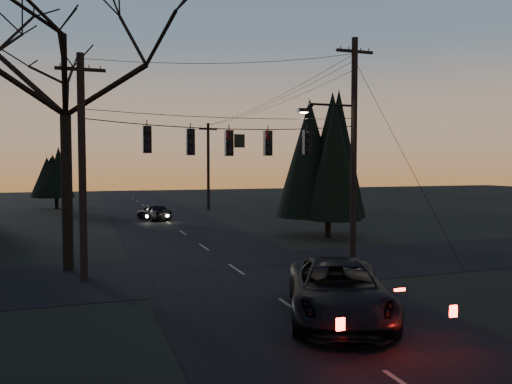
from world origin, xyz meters
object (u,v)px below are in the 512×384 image
object	(u,v)px
utility_pole_left	(84,280)
suv_near	(338,291)
utility_pole_far_r	(209,210)
utility_pole_far_l	(85,207)
evergreen_right	(328,160)
sedan_oncoming_a	(154,212)
bare_tree_left	(64,52)
utility_pole_right	(353,261)

from	to	relation	value
utility_pole_left	suv_near	world-z (taller)	utility_pole_left
utility_pole_left	suv_near	size ratio (longest dim) A/B	1.47
utility_pole_far_r	utility_pole_far_l	bearing A→B (deg)	145.18
evergreen_right	sedan_oncoming_a	xyz separation A→B (m)	(-8.71, 13.14, -3.99)
bare_tree_left	evergreen_right	size ratio (longest dim) A/B	1.57
suv_near	utility_pole_far_l	bearing A→B (deg)	120.80
utility_pole_right	sedan_oncoming_a	size ratio (longest dim) A/B	2.55
utility_pole_right	suv_near	world-z (taller)	utility_pole_right
utility_pole_left	utility_pole_far_r	world-z (taller)	same
utility_pole_right	suv_near	distance (m)	8.78
utility_pole_far_r	bare_tree_left	distance (m)	29.88
utility_pole_left	sedan_oncoming_a	bearing A→B (deg)	75.63
utility_pole_far_r	utility_pole_far_l	size ratio (longest dim) A/B	1.06
utility_pole_far_r	sedan_oncoming_a	size ratio (longest dim) A/B	2.17
utility_pole_right	evergreen_right	world-z (taller)	evergreen_right
utility_pole_far_l	evergreen_right	world-z (taller)	evergreen_right
utility_pole_far_l	bare_tree_left	distance (m)	34.97
utility_pole_right	suv_near	size ratio (longest dim) A/B	1.73
utility_pole_far_r	utility_pole_left	bearing A→B (deg)	-112.33
sedan_oncoming_a	utility_pole_far_r	bearing A→B (deg)	-146.06
utility_pole_right	utility_pole_far_l	size ratio (longest dim) A/B	1.25
evergreen_right	utility_pole_far_r	bearing A→B (deg)	96.60
utility_pole_left	bare_tree_left	distance (m)	9.23
bare_tree_left	sedan_oncoming_a	bearing A→B (deg)	72.16
evergreen_right	sedan_oncoming_a	world-z (taller)	evergreen_right
utility_pole_left	evergreen_right	distance (m)	16.32
utility_pole_left	sedan_oncoming_a	distance (m)	20.96
utility_pole_far_r	sedan_oncoming_a	distance (m)	9.98
utility_pole_far_r	evergreen_right	size ratio (longest dim) A/B	1.05
utility_pole_far_l	sedan_oncoming_a	bearing A→B (deg)	-71.68
utility_pole_left	evergreen_right	world-z (taller)	evergreen_right
utility_pole_right	bare_tree_left	world-z (taller)	bare_tree_left
utility_pole_right	sedan_oncoming_a	distance (m)	21.26
utility_pole_far_l	evergreen_right	xyz separation A→B (m)	(13.91, -28.84, 4.66)
suv_near	utility_pole_far_r	bearing A→B (deg)	104.32
utility_pole_right	utility_pole_left	world-z (taller)	utility_pole_right
utility_pole_right	sedan_oncoming_a	world-z (taller)	utility_pole_right
utility_pole_left	utility_pole_far_r	xyz separation A→B (m)	(11.50, 28.00, 0.00)
evergreen_right	utility_pole_left	bearing A→B (deg)	-152.77
utility_pole_far_r	bare_tree_left	xyz separation A→B (m)	(-12.13, -25.81, 8.94)
utility_pole_right	bare_tree_left	xyz separation A→B (m)	(-12.13, 2.19, 8.94)
utility_pole_far_r	suv_near	distance (m)	35.69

